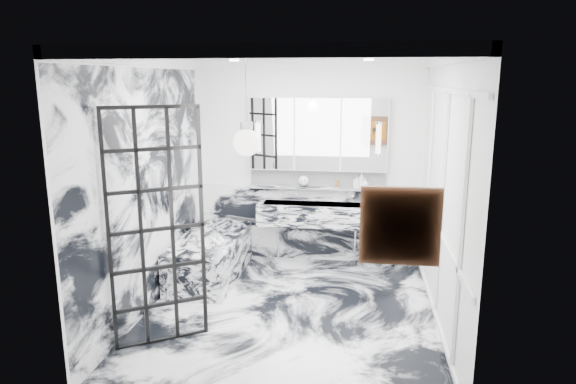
% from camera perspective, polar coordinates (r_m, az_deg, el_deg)
% --- Properties ---
extents(floor, '(3.60, 3.60, 0.00)m').
position_cam_1_polar(floor, '(5.93, 0.16, -13.14)').
color(floor, white).
rests_on(floor, ground).
extents(ceiling, '(3.60, 3.60, 0.00)m').
position_cam_1_polar(ceiling, '(5.35, 0.18, 15.00)').
color(ceiling, white).
rests_on(ceiling, wall_back).
extents(wall_back, '(3.60, 0.00, 3.60)m').
position_cam_1_polar(wall_back, '(7.23, 2.16, 3.20)').
color(wall_back, white).
rests_on(wall_back, floor).
extents(wall_front, '(3.60, 0.00, 3.60)m').
position_cam_1_polar(wall_front, '(3.76, -3.66, -5.61)').
color(wall_front, white).
rests_on(wall_front, floor).
extents(wall_left, '(0.00, 3.60, 3.60)m').
position_cam_1_polar(wall_left, '(5.91, -15.39, 0.65)').
color(wall_left, white).
rests_on(wall_left, floor).
extents(wall_right, '(0.00, 3.60, 3.60)m').
position_cam_1_polar(wall_right, '(5.49, 16.95, -0.32)').
color(wall_right, white).
rests_on(wall_right, floor).
extents(marble_clad_back, '(3.18, 0.05, 1.05)m').
position_cam_1_polar(marble_clad_back, '(7.40, 2.08, -3.53)').
color(marble_clad_back, white).
rests_on(marble_clad_back, floor).
extents(marble_clad_left, '(0.02, 3.56, 2.68)m').
position_cam_1_polar(marble_clad_left, '(5.91, -15.23, 0.08)').
color(marble_clad_left, white).
rests_on(marble_clad_left, floor).
extents(panel_molding, '(0.03, 3.40, 2.30)m').
position_cam_1_polar(panel_molding, '(5.51, 16.68, -1.33)').
color(panel_molding, white).
rests_on(panel_molding, floor).
extents(soap_bottle_a, '(0.09, 0.09, 0.22)m').
position_cam_1_polar(soap_bottle_a, '(7.14, 8.17, 1.35)').
color(soap_bottle_a, '#8C5919').
rests_on(soap_bottle_a, ledge).
extents(soap_bottle_b, '(0.10, 0.10, 0.18)m').
position_cam_1_polar(soap_bottle_b, '(7.14, 7.66, 1.18)').
color(soap_bottle_b, '#4C4C51').
rests_on(soap_bottle_b, ledge).
extents(soap_bottle_c, '(0.11, 0.11, 0.14)m').
position_cam_1_polar(soap_bottle_c, '(7.14, 8.58, 0.99)').
color(soap_bottle_c, silver).
rests_on(soap_bottle_c, ledge).
extents(face_pot, '(0.15, 0.15, 0.15)m').
position_cam_1_polar(face_pot, '(7.19, 1.74, 1.25)').
color(face_pot, white).
rests_on(face_pot, ledge).
extents(amber_bottle, '(0.04, 0.04, 0.10)m').
position_cam_1_polar(amber_bottle, '(7.15, 5.45, 0.94)').
color(amber_bottle, '#8C5919').
rests_on(amber_bottle, ledge).
extents(flower_vase, '(0.09, 0.09, 0.12)m').
position_cam_1_polar(flower_vase, '(5.98, -7.73, -6.70)').
color(flower_vase, silver).
rests_on(flower_vase, bathtub).
extents(crittall_door, '(0.77, 0.50, 2.32)m').
position_cam_1_polar(crittall_door, '(5.07, -14.37, -4.05)').
color(crittall_door, black).
rests_on(crittall_door, floor).
extents(artwork, '(0.46, 0.04, 0.46)m').
position_cam_1_polar(artwork, '(3.69, 12.34, -3.72)').
color(artwork, '#C07113').
rests_on(artwork, wall_front).
extents(pendant_light, '(0.22, 0.22, 0.22)m').
position_cam_1_polar(pendant_light, '(4.24, -4.61, 5.48)').
color(pendant_light, white).
rests_on(pendant_light, ceiling).
extents(trough_sink, '(1.60, 0.45, 0.30)m').
position_cam_1_polar(trough_sink, '(7.12, 3.11, -2.47)').
color(trough_sink, silver).
rests_on(trough_sink, wall_back).
extents(ledge, '(1.90, 0.14, 0.04)m').
position_cam_1_polar(ledge, '(7.20, 3.26, 0.48)').
color(ledge, silver).
rests_on(ledge, wall_back).
extents(subway_tile, '(1.90, 0.03, 0.23)m').
position_cam_1_polar(subway_tile, '(7.23, 3.31, 1.63)').
color(subway_tile, white).
rests_on(subway_tile, wall_back).
extents(mirror_cabinet, '(1.90, 0.16, 1.00)m').
position_cam_1_polar(mirror_cabinet, '(7.08, 3.34, 6.43)').
color(mirror_cabinet, white).
rests_on(mirror_cabinet, wall_back).
extents(sconce_left, '(0.07, 0.07, 0.40)m').
position_cam_1_polar(sconce_left, '(7.11, -3.37, 6.13)').
color(sconce_left, white).
rests_on(sconce_left, mirror_cabinet).
extents(sconce_right, '(0.07, 0.07, 0.40)m').
position_cam_1_polar(sconce_right, '(6.97, 10.03, 5.83)').
color(sconce_right, white).
rests_on(sconce_right, mirror_cabinet).
extents(bathtub, '(0.75, 1.65, 0.55)m').
position_cam_1_polar(bathtub, '(6.87, -8.60, -7.12)').
color(bathtub, silver).
rests_on(bathtub, floor).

